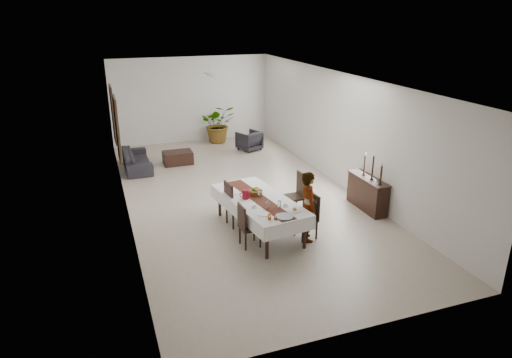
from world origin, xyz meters
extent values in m
cube|color=#B5A78F|center=(0.00, 0.00, 0.00)|extent=(6.00, 12.00, 0.00)
cube|color=white|center=(0.00, 0.00, 3.20)|extent=(6.00, 12.00, 0.02)
cube|color=silver|center=(0.00, 6.00, 1.60)|extent=(6.00, 0.02, 3.20)
cube|color=silver|center=(0.00, -6.00, 1.60)|extent=(6.00, 0.02, 3.20)
cube|color=silver|center=(-3.00, 0.00, 1.60)|extent=(0.02, 12.00, 3.20)
cube|color=silver|center=(3.00, 0.00, 1.60)|extent=(0.02, 12.00, 3.20)
cube|color=black|center=(-0.24, -2.18, 0.76)|extent=(1.40, 2.63, 0.05)
cylinder|color=black|center=(-0.52, -3.42, 0.37)|extent=(0.08, 0.08, 0.73)
cylinder|color=black|center=(0.39, -3.29, 0.37)|extent=(0.08, 0.08, 0.73)
cylinder|color=black|center=(-0.87, -1.07, 0.37)|extent=(0.08, 0.08, 0.73)
cylinder|color=black|center=(0.04, -0.93, 0.37)|extent=(0.08, 0.08, 0.73)
cube|color=white|center=(-0.24, -2.18, 0.79)|extent=(1.61, 2.85, 0.01)
cube|color=white|center=(-0.84, -2.27, 0.64)|extent=(0.41, 2.67, 0.31)
cube|color=white|center=(0.36, -2.09, 0.64)|extent=(0.41, 2.67, 0.31)
cube|color=white|center=(-0.04, -3.50, 0.64)|extent=(1.22, 0.19, 0.31)
cube|color=white|center=(-0.44, -0.85, 0.64)|extent=(1.22, 0.19, 0.31)
cube|color=maroon|center=(-0.24, -2.18, 0.80)|extent=(0.74, 2.64, 0.00)
cylinder|color=maroon|center=(-0.52, -2.06, 0.90)|extent=(0.18, 0.18, 0.21)
torus|color=maroon|center=(-0.61, -2.07, 0.90)|extent=(0.13, 0.04, 0.13)
cylinder|color=white|center=(-0.02, -2.83, 0.88)|extent=(0.07, 0.07, 0.18)
cylinder|color=silver|center=(-0.26, -2.76, 0.88)|extent=(0.07, 0.07, 0.18)
cylinder|color=silver|center=(-0.20, -2.12, 0.88)|extent=(0.07, 0.07, 0.18)
cylinder|color=white|center=(0.16, -2.75, 0.83)|extent=(0.09, 0.09, 0.06)
cylinder|color=white|center=(0.16, -2.75, 0.80)|extent=(0.16, 0.16, 0.01)
cylinder|color=white|center=(-0.50, -2.59, 0.83)|extent=(0.09, 0.09, 0.06)
cylinder|color=silver|center=(-0.50, -2.59, 0.80)|extent=(0.16, 0.16, 0.01)
cylinder|color=white|center=(0.24, -3.06, 0.80)|extent=(0.25, 0.25, 0.02)
sphere|color=tan|center=(0.24, -3.06, 0.83)|extent=(0.09, 0.09, 0.09)
cylinder|color=white|center=(-0.44, -3.00, 0.80)|extent=(0.25, 0.25, 0.02)
cylinder|color=white|center=(-0.66, -1.66, 0.80)|extent=(0.25, 0.25, 0.02)
cylinder|color=#47474D|center=(-0.08, -3.26, 0.81)|extent=(0.38, 0.38, 0.02)
cylinder|color=brown|center=(-0.30, -3.33, 0.83)|extent=(0.07, 0.07, 0.08)
cylinder|color=#994416|center=(-0.41, -3.28, 0.83)|extent=(0.07, 0.07, 0.08)
cylinder|color=#943F15|center=(-0.38, -3.17, 0.83)|extent=(0.07, 0.07, 0.08)
cylinder|color=brown|center=(-0.23, -1.91, 0.85)|extent=(0.31, 0.31, 0.10)
sphere|color=maroon|center=(-0.20, -1.89, 0.93)|extent=(0.09, 0.09, 0.09)
sphere|color=#548628|center=(-0.27, -1.89, 0.93)|extent=(0.08, 0.08, 0.08)
sphere|color=gold|center=(-0.22, -1.96, 0.93)|extent=(0.09, 0.09, 0.09)
cube|color=black|center=(0.62, -2.84, 0.45)|extent=(0.47, 0.47, 0.05)
cylinder|color=black|center=(0.81, -3.01, 0.21)|extent=(0.05, 0.05, 0.43)
cylinder|color=black|center=(0.78, -2.65, 0.21)|extent=(0.05, 0.05, 0.43)
cylinder|color=black|center=(0.46, -3.04, 0.21)|extent=(0.05, 0.05, 0.43)
cylinder|color=black|center=(0.43, -2.68, 0.21)|extent=(0.05, 0.05, 0.43)
cube|color=black|center=(0.82, -2.83, 0.74)|extent=(0.08, 0.43, 0.55)
cube|color=black|center=(0.85, -1.65, 0.48)|extent=(0.47, 0.47, 0.05)
cylinder|color=black|center=(1.04, -1.83, 0.23)|extent=(0.05, 0.05, 0.45)
cylinder|color=black|center=(1.03, -1.46, 0.23)|extent=(0.05, 0.05, 0.45)
cylinder|color=black|center=(0.67, -1.85, 0.23)|extent=(0.05, 0.05, 0.45)
cylinder|color=black|center=(0.65, -1.47, 0.23)|extent=(0.05, 0.05, 0.45)
cube|color=black|center=(1.06, -1.65, 0.79)|extent=(0.06, 0.46, 0.58)
cube|color=black|center=(-0.67, -2.78, 0.43)|extent=(0.44, 0.44, 0.05)
cylinder|color=black|center=(-0.84, -2.62, 0.20)|extent=(0.04, 0.04, 0.41)
cylinder|color=black|center=(-0.82, -2.96, 0.20)|extent=(0.04, 0.04, 0.41)
cylinder|color=black|center=(-0.51, -2.60, 0.20)|extent=(0.04, 0.04, 0.41)
cylinder|color=black|center=(-0.49, -2.94, 0.20)|extent=(0.04, 0.04, 0.41)
cube|color=black|center=(-0.85, -2.79, 0.71)|extent=(0.06, 0.41, 0.52)
cube|color=black|center=(-0.62, -1.70, 0.48)|extent=(0.51, 0.51, 0.05)
cylinder|color=black|center=(-0.83, -1.54, 0.23)|extent=(0.05, 0.05, 0.45)
cylinder|color=black|center=(-0.78, -1.91, 0.23)|extent=(0.05, 0.05, 0.45)
cylinder|color=black|center=(-0.45, -1.50, 0.23)|extent=(0.05, 0.05, 0.45)
cylinder|color=black|center=(-0.41, -1.87, 0.23)|extent=(0.05, 0.05, 0.45)
cube|color=black|center=(-0.82, -1.73, 0.79)|extent=(0.10, 0.46, 0.58)
imported|color=#979A9F|center=(0.62, -2.93, 0.79)|extent=(0.46, 0.63, 1.58)
cube|color=black|center=(2.78, -1.92, 0.41)|extent=(0.36, 1.36, 0.81)
cube|color=black|center=(2.78, -1.92, 0.83)|extent=(0.40, 1.41, 0.03)
cylinder|color=black|center=(2.78, -2.42, 0.85)|extent=(0.09, 0.09, 0.03)
cylinder|color=black|center=(2.78, -2.42, 1.09)|extent=(0.05, 0.05, 0.45)
cylinder|color=beige|center=(2.78, -2.42, 1.36)|extent=(0.03, 0.03, 0.07)
cylinder|color=black|center=(2.78, -2.06, 0.85)|extent=(0.09, 0.09, 0.03)
cylinder|color=black|center=(2.78, -2.06, 1.16)|extent=(0.05, 0.05, 0.59)
cylinder|color=beige|center=(2.78, -2.06, 1.49)|extent=(0.03, 0.03, 0.07)
cylinder|color=black|center=(2.78, -1.70, 0.85)|extent=(0.09, 0.09, 0.03)
cylinder|color=black|center=(2.78, -1.70, 1.12)|extent=(0.05, 0.05, 0.50)
cylinder|color=white|center=(2.78, -1.70, 1.40)|extent=(0.03, 0.03, 0.07)
imported|color=#29262B|center=(-2.42, 3.30, 0.30)|extent=(0.80, 2.02, 0.59)
imported|color=#262328|center=(1.65, 4.07, 0.35)|extent=(0.98, 0.99, 0.69)
cube|color=black|center=(-1.10, 3.33, 0.21)|extent=(0.95, 0.63, 0.42)
imported|color=#2D5421|center=(0.89, 5.48, 0.72)|extent=(1.45, 1.30, 1.44)
cube|color=black|center=(-2.96, 2.20, 1.60)|extent=(0.06, 1.05, 1.85)
cube|color=silver|center=(-2.92, 2.20, 1.60)|extent=(0.01, 0.90, 1.70)
cube|color=black|center=(-2.96, 4.30, 1.60)|extent=(0.06, 1.05, 1.85)
cube|color=white|center=(-2.92, 4.30, 1.60)|extent=(0.01, 0.90, 1.70)
cylinder|color=silver|center=(0.00, 3.00, 3.10)|extent=(0.04, 0.04, 0.20)
cylinder|color=beige|center=(0.00, 3.00, 2.90)|extent=(0.16, 0.16, 0.08)
cube|color=silver|center=(0.00, 3.35, 2.90)|extent=(0.10, 0.55, 0.01)
cube|color=white|center=(0.00, 2.65, 2.90)|extent=(0.10, 0.55, 0.01)
cube|color=white|center=(0.35, 3.00, 2.90)|extent=(0.55, 0.10, 0.01)
cube|color=white|center=(-0.35, 3.00, 2.90)|extent=(0.55, 0.10, 0.01)
camera|label=1|loc=(-3.49, -11.08, 4.78)|focal=32.00mm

